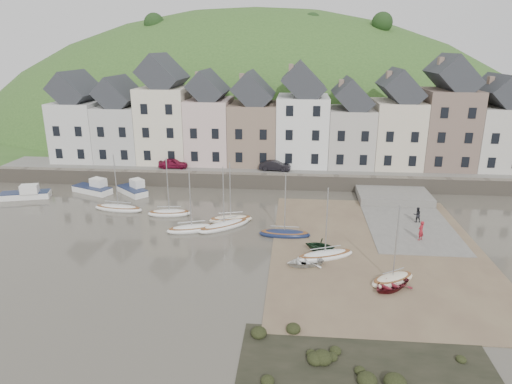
# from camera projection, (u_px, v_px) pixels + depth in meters

# --- Properties ---
(ground) EXTENTS (160.00, 160.00, 0.00)m
(ground) POSITION_uv_depth(u_px,v_px,m) (250.00, 245.00, 40.50)
(ground) COLOR #4D483D
(ground) RESTS_ON ground
(quay_land) EXTENTS (90.00, 30.00, 1.50)m
(quay_land) POSITION_uv_depth(u_px,v_px,m) (271.00, 155.00, 70.61)
(quay_land) COLOR #325722
(quay_land) RESTS_ON ground
(quay_street) EXTENTS (70.00, 7.00, 0.10)m
(quay_street) POSITION_uv_depth(u_px,v_px,m) (266.00, 169.00, 59.46)
(quay_street) COLOR slate
(quay_street) RESTS_ON quay_land
(seawall) EXTENTS (70.00, 1.20, 1.80)m
(seawall) POSITION_uv_depth(u_px,v_px,m) (264.00, 181.00, 56.34)
(seawall) COLOR slate
(seawall) RESTS_ON ground
(beach) EXTENTS (18.00, 26.00, 0.06)m
(beach) POSITION_uv_depth(u_px,v_px,m) (377.00, 249.00, 39.55)
(beach) COLOR brown
(beach) RESTS_ON ground
(slipway) EXTENTS (8.00, 18.00, 0.12)m
(slipway) POSITION_uv_depth(u_px,v_px,m) (404.00, 217.00, 46.78)
(slipway) COLOR slate
(slipway) RESTS_ON ground
(hillside) EXTENTS (134.40, 84.00, 84.00)m
(hillside) POSITION_uv_depth(u_px,v_px,m) (255.00, 207.00, 103.32)
(hillside) COLOR #325722
(hillside) RESTS_ON ground
(townhouse_terrace) EXTENTS (61.05, 8.00, 13.93)m
(townhouse_terrace) POSITION_uv_depth(u_px,v_px,m) (281.00, 120.00, 60.87)
(townhouse_terrace) COLOR silver
(townhouse_terrace) RESTS_ON quay_land
(sailboat_0) EXTENTS (5.59, 2.16, 6.32)m
(sailboat_0) POSITION_uv_depth(u_px,v_px,m) (118.00, 208.00, 48.91)
(sailboat_0) COLOR white
(sailboat_0) RESTS_ON ground
(sailboat_1) EXTENTS (4.61, 2.05, 6.32)m
(sailboat_1) POSITION_uv_depth(u_px,v_px,m) (169.00, 213.00, 47.50)
(sailboat_1) COLOR white
(sailboat_1) RESTS_ON ground
(sailboat_2) EXTENTS (4.58, 2.55, 6.32)m
(sailboat_2) POSITION_uv_depth(u_px,v_px,m) (231.00, 219.00, 45.82)
(sailboat_2) COLOR beige
(sailboat_2) RESTS_ON ground
(sailboat_3) EXTENTS (4.96, 3.02, 6.32)m
(sailboat_3) POSITION_uv_depth(u_px,v_px,m) (192.00, 229.00, 43.44)
(sailboat_3) COLOR white
(sailboat_3) RESTS_ON ground
(sailboat_4) EXTENTS (5.23, 4.70, 6.32)m
(sailboat_4) POSITION_uv_depth(u_px,v_px,m) (224.00, 226.00, 44.16)
(sailboat_4) COLOR white
(sailboat_4) RESTS_ON ground
(sailboat_5) EXTENTS (4.80, 1.62, 6.32)m
(sailboat_5) POSITION_uv_depth(u_px,v_px,m) (285.00, 233.00, 42.30)
(sailboat_5) COLOR #162145
(sailboat_5) RESTS_ON ground
(sailboat_6) EXTENTS (5.25, 3.35, 6.32)m
(sailboat_6) POSITION_uv_depth(u_px,v_px,m) (325.00, 255.00, 37.95)
(sailboat_6) COLOR white
(sailboat_6) RESTS_ON ground
(sailboat_7) EXTENTS (4.03, 3.37, 6.32)m
(sailboat_7) POSITION_uv_depth(u_px,v_px,m) (392.00, 279.00, 34.05)
(sailboat_7) COLOR beige
(sailboat_7) RESTS_ON ground
(motorboat_0) EXTENTS (5.31, 3.59, 1.70)m
(motorboat_0) POSITION_uv_depth(u_px,v_px,m) (94.00, 188.00, 54.72)
(motorboat_0) COLOR white
(motorboat_0) RESTS_ON ground
(motorboat_1) EXTENTS (5.63, 3.15, 1.70)m
(motorboat_1) POSITION_uv_depth(u_px,v_px,m) (26.00, 194.00, 52.64)
(motorboat_1) COLOR white
(motorboat_1) RESTS_ON ground
(motorboat_2) EXTENTS (4.48, 4.29, 1.70)m
(motorboat_2) POSITION_uv_depth(u_px,v_px,m) (133.00, 189.00, 54.28)
(motorboat_2) COLOR white
(motorboat_2) RESTS_ON ground
(rowboat_white) EXTENTS (3.55, 3.04, 0.62)m
(rowboat_white) POSITION_uv_depth(u_px,v_px,m) (305.00, 262.00, 36.58)
(rowboat_white) COLOR silver
(rowboat_white) RESTS_ON beach
(rowboat_green) EXTENTS (2.91, 2.66, 1.30)m
(rowboat_green) POSITION_uv_depth(u_px,v_px,m) (320.00, 245.00, 38.77)
(rowboat_green) COLOR black
(rowboat_green) RESTS_ON beach
(rowboat_red) EXTENTS (3.92, 3.86, 0.67)m
(rowboat_red) POSITION_uv_depth(u_px,v_px,m) (391.00, 284.00, 33.05)
(rowboat_red) COLOR maroon
(rowboat_red) RESTS_ON beach
(person_red) EXTENTS (0.77, 0.76, 1.79)m
(person_red) POSITION_uv_depth(u_px,v_px,m) (421.00, 231.00, 41.01)
(person_red) COLOR maroon
(person_red) RESTS_ON slipway
(person_dark) EXTENTS (0.82, 0.68, 1.55)m
(person_dark) POSITION_uv_depth(u_px,v_px,m) (417.00, 215.00, 45.21)
(person_dark) COLOR black
(person_dark) RESTS_ON slipway
(car_left) EXTENTS (3.78, 1.63, 1.27)m
(car_left) POSITION_uv_depth(u_px,v_px,m) (173.00, 163.00, 59.33)
(car_left) COLOR maroon
(car_left) RESTS_ON quay_street
(car_right) EXTENTS (4.05, 1.72, 1.30)m
(car_right) POSITION_uv_depth(u_px,v_px,m) (275.00, 166.00, 58.20)
(car_right) COLOR black
(car_right) RESTS_ON quay_street
(shore_rocks) EXTENTS (14.00, 6.00, 0.78)m
(shore_rocks) POSITION_uv_depth(u_px,v_px,m) (346.00, 361.00, 25.46)
(shore_rocks) COLOR black
(shore_rocks) RESTS_ON ground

